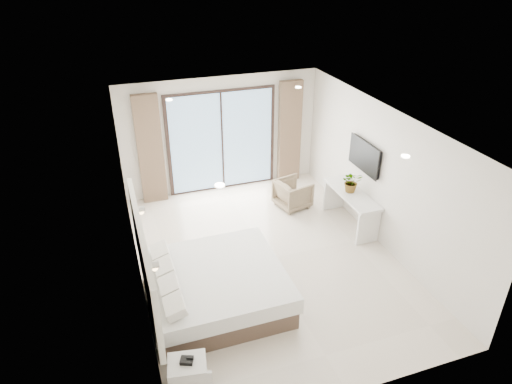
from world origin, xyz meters
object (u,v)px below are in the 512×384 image
at_px(armchair, 293,192).
at_px(console_desk, 351,201).
at_px(nightstand, 188,375).
at_px(bed, 215,287).

bearing_deg(armchair, console_desk, -156.68).
bearing_deg(armchair, nightstand, 128.05).
distance_m(nightstand, armchair, 5.10).
bearing_deg(nightstand, bed, 73.06).
height_order(nightstand, console_desk, console_desk).
relative_size(bed, armchair, 3.13).
relative_size(nightstand, armchair, 0.80).
bearing_deg(console_desk, bed, -156.81).
bearing_deg(nightstand, armchair, 61.06).
height_order(bed, nightstand, bed).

